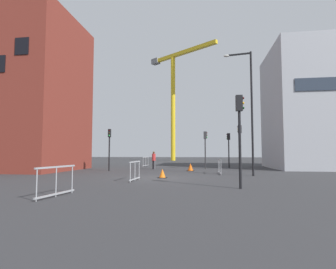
{
  "coord_description": "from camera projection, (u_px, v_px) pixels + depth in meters",
  "views": [
    {
      "loc": [
        2.88,
        -16.5,
        1.55
      ],
      "look_at": [
        0.0,
        3.92,
        2.96
      ],
      "focal_mm": 28.67,
      "sensor_mm": 36.0,
      "label": 1
    }
  ],
  "objects": [
    {
      "name": "safety_barrier_left_run",
      "position": [
        56.0,
        181.0,
        9.48
      ],
      "size": [
        0.3,
        2.1,
        1.08
      ],
      "color": "#9EA0A5",
      "rests_on": "ground"
    },
    {
      "name": "traffic_cone_striped",
      "position": [
        162.0,
        174.0,
        16.59
      ],
      "size": [
        0.55,
        0.55,
        0.56
      ],
      "color": "black",
      "rests_on": "ground"
    },
    {
      "name": "safety_barrier_rear",
      "position": [
        146.0,
        161.0,
        30.97
      ],
      "size": [
        0.23,
        2.18,
        1.08
      ],
      "color": "#B2B5BA",
      "rests_on": "ground"
    },
    {
      "name": "traffic_light_crosswalk",
      "position": [
        240.0,
        140.0,
        24.11
      ],
      "size": [
        0.39,
        0.35,
        4.04
      ],
      "color": "#2D2D30",
      "rests_on": "ground"
    },
    {
      "name": "ground",
      "position": [
        159.0,
        178.0,
        16.6
      ],
      "size": [
        160.0,
        160.0,
        0.0
      ],
      "primitive_type": "plane",
      "color": "#333335"
    },
    {
      "name": "construction_crane",
      "position": [
        174.0,
        89.0,
        54.28
      ],
      "size": [
        13.95,
        10.14,
        21.96
      ],
      "color": "yellow",
      "rests_on": "ground"
    },
    {
      "name": "traffic_light_island",
      "position": [
        109.0,
        142.0,
        23.24
      ],
      "size": [
        0.29,
        0.39,
        3.61
      ],
      "color": "black",
      "rests_on": "ground"
    },
    {
      "name": "traffic_light_median",
      "position": [
        240.0,
        126.0,
        11.76
      ],
      "size": [
        0.38,
        0.25,
        4.09
      ],
      "color": "black",
      "rests_on": "ground"
    },
    {
      "name": "safety_barrier_front",
      "position": [
        220.0,
        166.0,
        19.56
      ],
      "size": [
        0.16,
        2.02,
        1.08
      ],
      "color": "gray",
      "rests_on": "ground"
    },
    {
      "name": "traffic_light_corner",
      "position": [
        229.0,
        144.0,
        28.18
      ],
      "size": [
        0.39,
        0.32,
        3.61
      ],
      "color": "black",
      "rests_on": "ground"
    },
    {
      "name": "streetlamp_tall",
      "position": [
        249.0,
        103.0,
        18.38
      ],
      "size": [
        1.91,
        0.46,
        8.55
      ],
      "color": "black",
      "rests_on": "ground"
    },
    {
      "name": "pedestrian_walking",
      "position": [
        154.0,
        159.0,
        25.5
      ],
      "size": [
        0.34,
        0.34,
        1.69
      ],
      "color": "#4C4C51",
      "rests_on": "ground"
    },
    {
      "name": "safety_barrier_right_run",
      "position": [
        135.0,
        171.0,
        14.92
      ],
      "size": [
        0.12,
        1.89,
        1.08
      ],
      "color": "#B2B5BA",
      "rests_on": "ground"
    },
    {
      "name": "traffic_light_near",
      "position": [
        205.0,
        144.0,
        25.75
      ],
      "size": [
        0.38,
        0.25,
        3.6
      ],
      "color": "#2D2D30",
      "rests_on": "ground"
    },
    {
      "name": "traffic_cone_on_verge",
      "position": [
        190.0,
        167.0,
        22.98
      ],
      "size": [
        0.64,
        0.64,
        0.65
      ],
      "color": "black",
      "rests_on": "ground"
    },
    {
      "name": "brick_building",
      "position": [
        25.0,
        94.0,
        24.26
      ],
      "size": [
        9.29,
        8.53,
        13.67
      ],
      "color": "maroon",
      "rests_on": "ground"
    }
  ]
}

